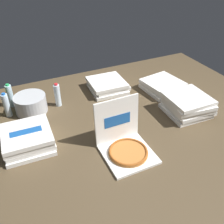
# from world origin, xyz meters

# --- Properties ---
(ground_plane) EXTENTS (3.20, 2.40, 0.02)m
(ground_plane) POSITION_xyz_m (0.00, 0.00, -0.01)
(ground_plane) COLOR #4C3D28
(open_pizza_box) EXTENTS (0.37, 0.40, 0.39)m
(open_pizza_box) POSITION_xyz_m (-0.07, -0.24, 0.07)
(open_pizza_box) COLOR white
(open_pizza_box) RESTS_ON ground_plane
(pizza_stack_left_near) EXTENTS (0.42, 0.41, 0.11)m
(pizza_stack_left_near) POSITION_xyz_m (0.74, 0.42, 0.05)
(pizza_stack_left_near) COLOR white
(pizza_stack_left_near) RESTS_ON ground_plane
(pizza_stack_right_far) EXTENTS (0.38, 0.40, 0.15)m
(pizza_stack_right_far) POSITION_xyz_m (-0.73, 0.14, 0.07)
(pizza_stack_right_far) COLOR white
(pizza_stack_right_far) RESTS_ON ground_plane
(pizza_stack_right_mid) EXTENTS (0.40, 0.40, 0.11)m
(pizza_stack_right_mid) POSITION_xyz_m (0.20, 0.69, 0.05)
(pizza_stack_right_mid) COLOR white
(pizza_stack_right_mid) RESTS_ON ground_plane
(pizza_stack_center_far) EXTENTS (0.41, 0.42, 0.18)m
(pizza_stack_center_far) POSITION_xyz_m (0.69, -0.03, 0.09)
(pizza_stack_center_far) COLOR white
(pizza_stack_center_far) RESTS_ON ground_plane
(ice_bucket) EXTENTS (0.29, 0.29, 0.17)m
(ice_bucket) POSITION_xyz_m (-0.62, 0.62, 0.08)
(ice_bucket) COLOR #B7BABF
(ice_bucket) RESTS_ON ground_plane
(water_bottle_0) EXTENTS (0.06, 0.06, 0.24)m
(water_bottle_0) POSITION_xyz_m (-0.82, 0.63, 0.11)
(water_bottle_0) COLOR silver
(water_bottle_0) RESTS_ON ground_plane
(water_bottle_1) EXTENTS (0.06, 0.06, 0.24)m
(water_bottle_1) POSITION_xyz_m (-0.77, 0.79, 0.11)
(water_bottle_1) COLOR silver
(water_bottle_1) RESTS_ON ground_plane
(water_bottle_2) EXTENTS (0.06, 0.06, 0.24)m
(water_bottle_2) POSITION_xyz_m (-0.36, 0.61, 0.11)
(water_bottle_2) COLOR silver
(water_bottle_2) RESTS_ON ground_plane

